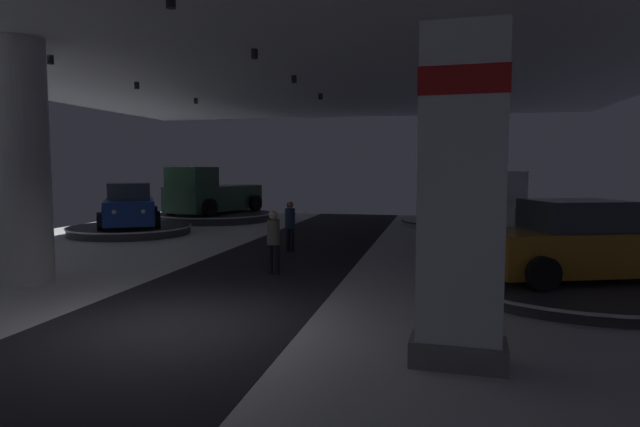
% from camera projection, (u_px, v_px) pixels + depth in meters
% --- Properties ---
extents(ground, '(24.00, 44.00, 0.06)m').
position_uv_depth(ground, '(168.00, 329.00, 8.87)').
color(ground, silver).
extents(column_left, '(1.13, 1.13, 5.50)m').
position_uv_depth(column_left, '(23.00, 163.00, 12.06)').
color(column_left, silver).
rests_on(column_left, ground).
extents(brand_sign_pylon, '(1.30, 0.72, 4.47)m').
position_uv_depth(brand_sign_pylon, '(461.00, 194.00, 6.96)').
color(brand_sign_pylon, slate).
rests_on(brand_sign_pylon, ground).
extents(display_platform_deep_right, '(5.51, 5.51, 0.30)m').
position_uv_depth(display_platform_deep_right, '(463.00, 223.00, 23.97)').
color(display_platform_deep_right, '#B7B7BC').
rests_on(display_platform_deep_right, ground).
extents(display_car_deep_right, '(3.50, 4.57, 1.71)m').
position_uv_depth(display_car_deep_right, '(463.00, 203.00, 23.93)').
color(display_car_deep_right, navy).
rests_on(display_car_deep_right, display_platform_deep_right).
extents(display_platform_far_right, '(5.81, 5.81, 0.22)m').
position_uv_depth(display_platform_far_right, '(509.00, 246.00, 17.11)').
color(display_platform_far_right, silver).
rests_on(display_platform_far_right, ground).
extents(pickup_truck_far_right, '(3.80, 5.68, 2.30)m').
position_uv_depth(pickup_truck_far_right, '(506.00, 213.00, 17.34)').
color(pickup_truck_far_right, silver).
rests_on(pickup_truck_far_right, display_platform_far_right).
extents(display_platform_deep_left, '(5.68, 5.68, 0.38)m').
position_uv_depth(display_platform_deep_left, '(215.00, 216.00, 26.84)').
color(display_platform_deep_left, '#333338').
rests_on(display_platform_deep_left, ground).
extents(pickup_truck_deep_left, '(3.73, 5.66, 2.30)m').
position_uv_depth(pickup_truck_deep_left, '(211.00, 195.00, 26.47)').
color(pickup_truck_deep_left, '#2D5638').
rests_on(pickup_truck_deep_left, display_platform_deep_left).
extents(display_platform_far_left, '(4.77, 4.77, 0.33)m').
position_uv_depth(display_platform_far_left, '(130.00, 230.00, 21.26)').
color(display_platform_far_left, '#333338').
rests_on(display_platform_far_left, ground).
extents(display_car_far_left, '(3.74, 4.52, 1.71)m').
position_uv_depth(display_car_far_left, '(129.00, 207.00, 21.21)').
color(display_car_far_left, navy).
rests_on(display_car_far_left, display_platform_far_left).
extents(display_platform_mid_right, '(5.98, 5.98, 0.24)m').
position_uv_depth(display_platform_mid_right, '(579.00, 283.00, 11.59)').
color(display_platform_mid_right, '#333338').
rests_on(display_platform_mid_right, ground).
extents(display_car_mid_right, '(4.56, 3.30, 1.71)m').
position_uv_depth(display_car_mid_right, '(579.00, 244.00, 11.51)').
color(display_car_mid_right, '#B77519').
rests_on(display_car_mid_right, display_platform_mid_right).
extents(visitor_walking_near, '(0.32, 0.32, 1.59)m').
position_uv_depth(visitor_walking_near, '(290.00, 223.00, 16.76)').
color(visitor_walking_near, black).
rests_on(visitor_walking_near, ground).
extents(visitor_walking_far, '(0.32, 0.32, 1.59)m').
position_uv_depth(visitor_walking_far, '(273.00, 238.00, 13.18)').
color(visitor_walking_far, black).
rests_on(visitor_walking_far, ground).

